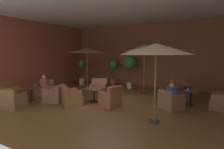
% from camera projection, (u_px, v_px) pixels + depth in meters
% --- Properties ---
extents(ground_plane, '(10.63, 9.30, 0.02)m').
position_uv_depth(ground_plane, '(107.00, 102.00, 8.42)').
color(ground_plane, brown).
extents(wall_back_brick, '(10.63, 0.08, 4.09)m').
position_uv_depth(wall_back_brick, '(144.00, 56.00, 12.14)').
color(wall_back_brick, brown).
rests_on(wall_back_brick, ground_plane).
extents(wall_left_accent, '(0.08, 9.30, 4.09)m').
position_uv_depth(wall_left_accent, '(30.00, 56.00, 10.83)').
color(wall_left_accent, brown).
rests_on(wall_left_accent, ground_plane).
extents(ceiling_slab, '(10.63, 9.30, 0.06)m').
position_uv_depth(ceiling_slab, '(107.00, 8.00, 7.95)').
color(ceiling_slab, silver).
rests_on(ceiling_slab, wall_back_brick).
extents(cafe_table_front_left, '(0.71, 0.71, 0.63)m').
position_uv_depth(cafe_table_front_left, '(191.00, 94.00, 7.82)').
color(cafe_table_front_left, black).
rests_on(cafe_table_front_left, ground_plane).
extents(armchair_front_left_north, '(1.02, 1.01, 0.91)m').
position_uv_depth(armchair_front_left_north, '(180.00, 92.00, 8.98)').
color(armchair_front_left_north, brown).
rests_on(armchair_front_left_north, ground_plane).
extents(armchair_front_left_east, '(1.03, 1.02, 0.78)m').
position_uv_depth(armchair_front_left_east, '(171.00, 101.00, 7.31)').
color(armchair_front_left_east, brown).
rests_on(armchair_front_left_east, ground_plane).
extents(armchair_front_left_south, '(0.76, 0.83, 0.84)m').
position_uv_depth(armchair_front_left_south, '(222.00, 102.00, 7.22)').
color(armchair_front_left_south, brown).
rests_on(armchair_front_left_south, ground_plane).
extents(cafe_table_front_right, '(0.80, 0.80, 0.63)m').
position_uv_depth(cafe_table_front_right, '(94.00, 91.00, 8.36)').
color(cafe_table_front_right, black).
rests_on(cafe_table_front_right, ground_plane).
extents(armchair_front_right_north, '(0.89, 0.88, 0.88)m').
position_uv_depth(armchair_front_right_north, '(111.00, 99.00, 7.62)').
color(armchair_front_right_north, brown).
rests_on(armchair_front_right_north, ground_plane).
extents(armchair_front_right_east, '(1.01, 0.98, 0.90)m').
position_uv_depth(armchair_front_right_east, '(99.00, 90.00, 9.45)').
color(armchair_front_right_east, brown).
rests_on(armchair_front_right_east, ground_plane).
extents(armchair_front_right_south, '(1.07, 1.05, 0.81)m').
position_uv_depth(armchair_front_right_south, '(71.00, 98.00, 7.90)').
color(armchair_front_right_south, '#925C3A').
rests_on(armchair_front_right_south, ground_plane).
extents(cafe_table_mid_center, '(0.72, 0.72, 0.63)m').
position_uv_depth(cafe_table_mid_center, '(31.00, 91.00, 8.54)').
color(cafe_table_mid_center, black).
rests_on(cafe_table_mid_center, ground_plane).
extents(armchair_mid_center_north, '(0.92, 0.93, 0.86)m').
position_uv_depth(armchair_mid_center_north, '(10.00, 93.00, 8.82)').
color(armchair_mid_center_north, '#8D5D36').
rests_on(armchair_mid_center_north, ground_plane).
extents(armchair_mid_center_east, '(0.93, 0.98, 0.81)m').
position_uv_depth(armchair_mid_center_east, '(13.00, 100.00, 7.44)').
color(armchair_mid_center_east, brown).
rests_on(armchair_mid_center_east, ground_plane).
extents(armchair_mid_center_south, '(1.04, 1.04, 0.77)m').
position_uv_depth(armchair_mid_center_south, '(55.00, 95.00, 8.40)').
color(armchair_mid_center_south, brown).
rests_on(armchair_mid_center_south, ground_plane).
extents(armchair_mid_center_west, '(0.98, 0.96, 0.81)m').
position_uv_depth(armchair_mid_center_west, '(45.00, 90.00, 9.69)').
color(armchair_mid_center_west, brown).
rests_on(armchair_mid_center_west, ground_plane).
extents(patio_umbrella_tall_red, '(2.08, 2.08, 2.68)m').
position_uv_depth(patio_umbrella_tall_red, '(144.00, 48.00, 9.81)').
color(patio_umbrella_tall_red, '#2D2D2D').
rests_on(patio_umbrella_tall_red, ground_plane).
extents(patio_umbrella_center_beige, '(2.47, 2.47, 2.54)m').
position_uv_depth(patio_umbrella_center_beige, '(87.00, 51.00, 11.14)').
color(patio_umbrella_center_beige, '#2D2D2D').
rests_on(patio_umbrella_center_beige, ground_plane).
extents(patio_umbrella_near_wall, '(2.25, 2.25, 2.50)m').
position_uv_depth(patio_umbrella_near_wall, '(156.00, 49.00, 5.62)').
color(patio_umbrella_near_wall, '#2D2D2D').
rests_on(patio_umbrella_near_wall, ground_plane).
extents(potted_tree_left_corner, '(0.61, 0.61, 1.78)m').
position_uv_depth(potted_tree_left_corner, '(82.00, 68.00, 12.94)').
color(potted_tree_left_corner, silver).
rests_on(potted_tree_left_corner, ground_plane).
extents(potted_tree_mid_left, '(0.64, 0.64, 1.77)m').
position_uv_depth(potted_tree_mid_left, '(113.00, 67.00, 12.54)').
color(potted_tree_mid_left, '#AC6D48').
rests_on(potted_tree_mid_left, ground_plane).
extents(potted_tree_mid_right, '(0.84, 0.84, 2.05)m').
position_uv_depth(potted_tree_mid_right, '(130.00, 64.00, 11.52)').
color(potted_tree_mid_right, silver).
rests_on(potted_tree_mid_right, ground_plane).
extents(patron_blue_shirt, '(0.39, 0.34, 0.66)m').
position_uv_depth(patron_blue_shirt, '(44.00, 82.00, 9.61)').
color(patron_blue_shirt, '#AA4A47').
rests_on(patron_blue_shirt, ground_plane).
extents(patron_by_window, '(0.42, 0.38, 0.61)m').
position_uv_depth(patron_by_window, '(172.00, 92.00, 7.28)').
color(patron_by_window, '#2A4EA7').
rests_on(patron_by_window, ground_plane).
extents(iced_drink_cup, '(0.08, 0.08, 0.11)m').
position_uv_depth(iced_drink_cup, '(188.00, 89.00, 7.77)').
color(iced_drink_cup, white).
rests_on(iced_drink_cup, cafe_table_front_left).
extents(open_laptop, '(0.37, 0.31, 0.20)m').
position_uv_depth(open_laptop, '(188.00, 89.00, 7.83)').
color(open_laptop, '#9EA0A5').
rests_on(open_laptop, cafe_table_front_left).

